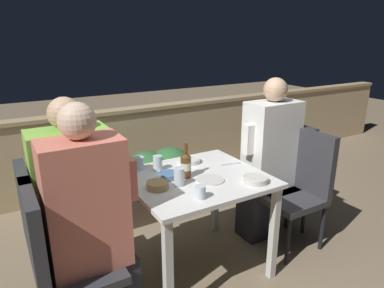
% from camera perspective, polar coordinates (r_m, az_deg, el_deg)
% --- Properties ---
extents(ground_plane, '(16.00, 16.00, 0.00)m').
position_cam_1_polar(ground_plane, '(2.75, 0.70, -19.77)').
color(ground_plane, '#847056').
extents(parapet_wall, '(9.00, 0.18, 0.90)m').
position_cam_1_polar(parapet_wall, '(3.95, -12.29, -0.71)').
color(parapet_wall, tan).
rests_on(parapet_wall, ground_plane).
extents(dining_table, '(0.92, 0.82, 0.74)m').
position_cam_1_polar(dining_table, '(2.42, 0.75, -7.69)').
color(dining_table, white).
rests_on(dining_table, ground_plane).
extents(planter_hedge, '(0.89, 0.47, 0.64)m').
position_cam_1_polar(planter_hedge, '(3.29, -7.31, -6.03)').
color(planter_hedge, brown).
rests_on(planter_hedge, ground_plane).
extents(chair_left_near, '(0.45, 0.44, 0.95)m').
position_cam_1_polar(chair_left_near, '(2.04, -21.62, -16.95)').
color(chair_left_near, '#333338').
rests_on(chair_left_near, ground_plane).
extents(person_coral_top, '(0.49, 0.26, 1.37)m').
position_cam_1_polar(person_coral_top, '(2.00, -16.15, -12.71)').
color(person_coral_top, '#282833').
rests_on(person_coral_top, ground_plane).
extents(chair_left_far, '(0.45, 0.44, 0.95)m').
position_cam_1_polar(chair_left_far, '(2.31, -23.01, -12.79)').
color(chair_left_far, '#333338').
rests_on(chair_left_far, ground_plane).
extents(person_green_blouse, '(0.51, 0.26, 1.34)m').
position_cam_1_polar(person_green_blouse, '(2.28, -18.21, -9.36)').
color(person_green_blouse, '#282833').
rests_on(person_green_blouse, ground_plane).
extents(chair_right_near, '(0.45, 0.44, 0.95)m').
position_cam_1_polar(chair_right_near, '(2.91, 17.70, -5.77)').
color(chair_right_near, '#333338').
rests_on(chair_right_near, ground_plane).
extents(chair_right_far, '(0.45, 0.44, 0.95)m').
position_cam_1_polar(chair_right_far, '(3.10, 15.14, -4.04)').
color(chair_right_far, '#333338').
rests_on(chair_right_far, ground_plane).
extents(person_white_polo, '(0.50, 0.26, 1.36)m').
position_cam_1_polar(person_white_polo, '(2.92, 12.51, -2.58)').
color(person_white_polo, '#282833').
rests_on(person_white_polo, ground_plane).
extents(beer_bottle, '(0.07, 0.07, 0.24)m').
position_cam_1_polar(beer_bottle, '(2.33, -1.04, -3.44)').
color(beer_bottle, brown).
rests_on(beer_bottle, dining_table).
extents(plate_0, '(0.19, 0.19, 0.01)m').
position_cam_1_polar(plate_0, '(2.31, 3.04, -5.99)').
color(plate_0, silver).
rests_on(plate_0, dining_table).
extents(bowl_0, '(0.14, 0.14, 0.04)m').
position_cam_1_polar(bowl_0, '(2.36, -3.95, -5.13)').
color(bowl_0, '#4C709E').
rests_on(bowl_0, dining_table).
extents(bowl_1, '(0.17, 0.17, 0.04)m').
position_cam_1_polar(bowl_1, '(2.32, 10.55, -5.74)').
color(bowl_1, beige).
rests_on(bowl_1, dining_table).
extents(bowl_2, '(0.14, 0.14, 0.05)m').
position_cam_1_polar(bowl_2, '(2.20, -5.75, -6.76)').
color(bowl_2, tan).
rests_on(bowl_2, dining_table).
extents(bowl_3, '(0.16, 0.16, 0.04)m').
position_cam_1_polar(bowl_3, '(2.62, -0.42, -2.71)').
color(bowl_3, silver).
rests_on(bowl_3, dining_table).
extents(glass_cup_0, '(0.07, 0.07, 0.11)m').
position_cam_1_polar(glass_cup_0, '(2.48, -5.74, -3.16)').
color(glass_cup_0, silver).
rests_on(glass_cup_0, dining_table).
extents(glass_cup_1, '(0.06, 0.06, 0.08)m').
position_cam_1_polar(glass_cup_1, '(2.06, 1.43, -8.04)').
color(glass_cup_1, silver).
rests_on(glass_cup_1, dining_table).
extents(glass_cup_2, '(0.07, 0.07, 0.10)m').
position_cam_1_polar(glass_cup_2, '(2.38, -10.12, -4.38)').
color(glass_cup_2, silver).
rests_on(glass_cup_2, dining_table).
extents(glass_cup_3, '(0.08, 0.08, 0.10)m').
position_cam_1_polar(glass_cup_3, '(2.51, -8.83, -3.20)').
color(glass_cup_3, silver).
rests_on(glass_cup_3, dining_table).
extents(glass_cup_4, '(0.07, 0.07, 0.12)m').
position_cam_1_polar(glass_cup_4, '(2.22, -2.18, -5.49)').
color(glass_cup_4, silver).
rests_on(glass_cup_4, dining_table).
extents(fork_0, '(0.17, 0.05, 0.01)m').
position_cam_1_polar(fork_0, '(2.60, 6.51, -3.35)').
color(fork_0, silver).
rests_on(fork_0, dining_table).
extents(potted_plant, '(0.37, 0.37, 0.69)m').
position_cam_1_polar(potted_plant, '(3.86, 11.83, -1.61)').
color(potted_plant, brown).
rests_on(potted_plant, ground_plane).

